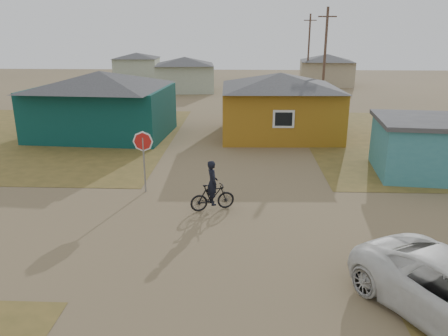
{
  "coord_description": "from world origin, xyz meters",
  "views": [
    {
      "loc": [
        0.25,
        -13.03,
        6.44
      ],
      "look_at": [
        -0.46,
        3.0,
        1.3
      ],
      "focal_mm": 35.0,
      "sensor_mm": 36.0,
      "label": 1
    }
  ],
  "objects": [
    {
      "name": "house_yellow",
      "position": [
        2.5,
        14.0,
        2.0
      ],
      "size": [
        7.72,
        6.76,
        3.9
      ],
      "color": "#996817",
      "rests_on": "ground"
    },
    {
      "name": "house_pale_north",
      "position": [
        -14.0,
        46.0,
        1.75
      ],
      "size": [
        6.28,
        5.81,
        3.4
      ],
      "color": "#A6B198",
      "rests_on": "ground"
    },
    {
      "name": "shed_turquoise",
      "position": [
        9.5,
        6.5,
        1.31
      ],
      "size": [
        6.71,
        4.93,
        2.6
      ],
      "color": "teal",
      "rests_on": "ground"
    },
    {
      "name": "ground",
      "position": [
        0.0,
        0.0,
        0.0
      ],
      "size": [
        120.0,
        120.0,
        0.0
      ],
      "primitive_type": "plane",
      "color": "olive"
    },
    {
      "name": "grass_nw",
      "position": [
        -14.0,
        13.0,
        0.01
      ],
      "size": [
        20.0,
        18.0,
        0.0
      ],
      "primitive_type": "cube",
      "color": "olive",
      "rests_on": "ground"
    },
    {
      "name": "stop_sign",
      "position": [
        -3.74,
        3.72,
        1.87
      ],
      "size": [
        0.77,
        0.39,
        2.56
      ],
      "color": "gray",
      "rests_on": "ground"
    },
    {
      "name": "house_teal",
      "position": [
        -8.5,
        13.5,
        2.05
      ],
      "size": [
        8.93,
        7.08,
        4.0
      ],
      "color": "#093632",
      "rests_on": "ground"
    },
    {
      "name": "house_pale_west",
      "position": [
        -6.0,
        34.0,
        1.86
      ],
      "size": [
        7.04,
        6.15,
        3.6
      ],
      "color": "#A6B198",
      "rests_on": "ground"
    },
    {
      "name": "house_beige_east",
      "position": [
        10.0,
        40.0,
        1.86
      ],
      "size": [
        6.95,
        6.05,
        3.6
      ],
      "color": "tan",
      "rests_on": "ground"
    },
    {
      "name": "utility_pole_far",
      "position": [
        7.5,
        38.0,
        4.14
      ],
      "size": [
        1.4,
        0.2,
        8.0
      ],
      "color": "brown",
      "rests_on": "ground"
    },
    {
      "name": "utility_pole_near",
      "position": [
        6.5,
        22.0,
        4.14
      ],
      "size": [
        1.4,
        0.2,
        8.0
      ],
      "color": "brown",
      "rests_on": "ground"
    },
    {
      "name": "cyclist",
      "position": [
        -0.84,
        1.94,
        0.69
      ],
      "size": [
        1.75,
        1.03,
        1.91
      ],
      "color": "black",
      "rests_on": "ground"
    }
  ]
}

